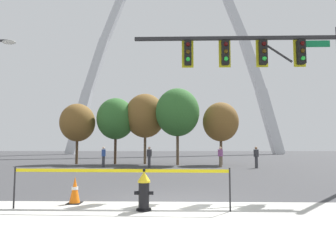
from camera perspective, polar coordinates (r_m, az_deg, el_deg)
The scene contains 15 objects.
ground_plane at distance 7.54m, azimuth 0.60°, elevation -16.10°, with size 240.00×240.00×0.00m, color #3D3D3F.
fire_hydrant at distance 6.76m, azimuth -5.06°, elevation -13.41°, with size 0.46×0.48×0.99m.
caution_tape_barrier at distance 6.82m, azimuth -10.06°, elevation -11.26°, with size 5.32×0.21×1.03m.
traffic_cone_by_hydrant at distance 7.95m, azimuth -18.95°, elevation -12.63°, with size 0.36×0.36×0.73m.
traffic_signal_gantry at distance 11.00m, azimuth 21.51°, elevation 11.01°, with size 7.82×0.44×6.00m.
monument_arch at distance 67.43m, azimuth 1.21°, elevation 14.20°, with size 50.88×2.21×53.30m.
tree_far_left at distance 26.79m, azimuth -18.43°, elevation 0.68°, with size 3.22×3.22×5.64m.
tree_left_mid at distance 25.96m, azimuth -10.89°, elevation 1.49°, with size 3.52×3.52×6.17m.
tree_center_left at distance 25.72m, azimuth -4.80°, elevation 2.14°, with size 3.77×3.77×6.59m.
tree_center_right at distance 24.08m, azimuth 2.00°, elevation 2.86°, with size 3.87×3.87×6.76m.
tree_right_mid at distance 24.96m, azimuth 10.97°, elevation 0.85°, with size 3.20×3.20×5.61m.
pedestrian_walking_left at distance 21.67m, azimuth 10.93°, elevation -6.33°, with size 0.37×0.39×1.59m.
pedestrian_standing_center at distance 21.86m, azimuth -13.37°, elevation -6.27°, with size 0.36×0.39×1.59m.
pedestrian_walking_right at distance 21.00m, azimuth -3.97°, elevation -6.46°, with size 0.39×0.36×1.59m.
pedestrian_near_trees at distance 21.29m, azimuth 18.01°, elevation -6.22°, with size 0.39×0.37×1.59m.
Camera 1 is at (0.09, -7.39, 1.50)m, focal length 29.08 mm.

